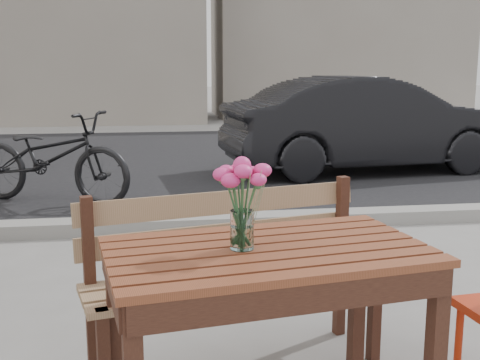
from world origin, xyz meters
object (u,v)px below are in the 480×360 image
object	(u,v)px
main_table	(268,278)
bicycle	(50,157)
main_vase	(242,192)
parked_car	(369,124)

from	to	relation	value
main_table	bicycle	world-z (taller)	bicycle
main_vase	parked_car	size ratio (longest dim) A/B	0.09
main_vase	parked_car	distance (m)	6.15
main_table	parked_car	xyz separation A→B (m)	(2.47, 5.58, 0.02)
main_table	bicycle	xyz separation A→B (m)	(-1.46, 4.21, -0.14)
main_table	parked_car	distance (m)	6.10
main_vase	parked_car	xyz separation A→B (m)	(2.56, 5.59, -0.31)
main_vase	bicycle	world-z (taller)	main_vase
main_vase	bicycle	xyz separation A→B (m)	(-1.36, 4.22, -0.47)
parked_car	bicycle	size ratio (longest dim) A/B	2.12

